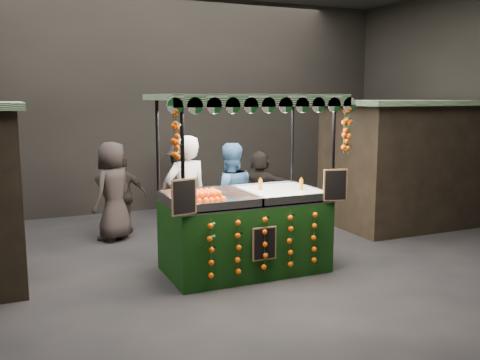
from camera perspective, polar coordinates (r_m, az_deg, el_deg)
name	(u,v)px	position (r m, az deg, el deg)	size (l,w,h in m)	color
ground	(237,271)	(8.36, -0.36, -9.72)	(12.00, 12.00, 0.00)	black
market_hall	(236,47)	(7.95, -0.39, 14.04)	(12.10, 10.10, 5.05)	black
neighbour_stall_right	(401,162)	(11.65, 16.84, 1.82)	(3.00, 2.20, 2.60)	black
juice_stall	(246,218)	(8.15, 0.68, -4.07)	(2.80, 1.65, 2.71)	black
vendor_grey	(186,198)	(8.73, -5.79, -1.98)	(0.84, 0.64, 2.06)	gray
vendor_blue	(229,198)	(9.13, -1.13, -1.95)	(1.01, 0.83, 1.90)	navy
shopper_0	(0,213)	(9.46, -24.35, -3.25)	(0.67, 0.53, 1.61)	#2A2322
shopper_1	(357,182)	(11.81, 12.39, -0.24)	(1.01, 0.94, 1.67)	black
shopper_2	(123,195)	(10.65, -12.42, -1.54)	(0.98, 0.68, 1.55)	#282320
shopper_3	(180,184)	(11.37, -6.41, -0.38)	(1.24, 0.97, 1.69)	black
shopper_4	(113,191)	(10.21, -13.46, -1.17)	(1.07, 1.04, 1.85)	#2D2624
shopper_5	(260,185)	(11.70, 2.14, -0.53)	(1.36, 1.23, 1.51)	#2B2523
shopper_6	(178,175)	(12.22, -6.71, 0.50)	(0.57, 0.73, 1.79)	#2C2424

